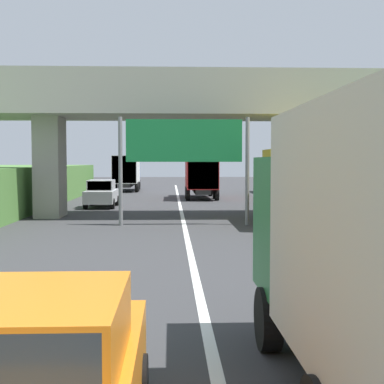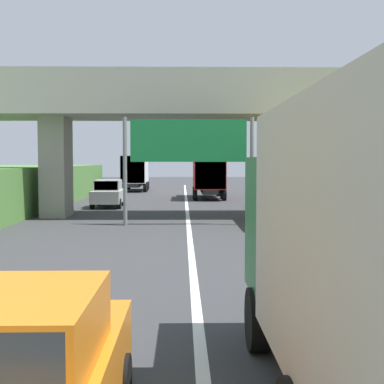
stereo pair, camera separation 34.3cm
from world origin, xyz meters
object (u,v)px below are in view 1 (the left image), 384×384
(truck_blue, at_px, (127,171))
(car_silver, at_px, (102,194))
(truck_yellow, at_px, (293,182))
(truck_red, at_px, (201,174))
(construction_barrel_4, at_px, (347,222))
(overhead_highway_sign, at_px, (184,147))

(truck_blue, relative_size, car_silver, 1.78)
(truck_yellow, height_order, truck_red, same)
(truck_blue, bearing_deg, construction_barrel_4, -70.19)
(car_silver, xyz_separation_m, construction_barrel_4, (11.39, -12.67, -0.40))
(truck_blue, height_order, truck_red, same)
(truck_blue, distance_m, truck_red, 12.67)
(truck_blue, xyz_separation_m, car_silver, (-0.09, -18.71, -1.08))
(truck_yellow, bearing_deg, overhead_highway_sign, -174.09)
(truck_yellow, relative_size, construction_barrel_4, 8.11)
(truck_yellow, relative_size, truck_blue, 1.00)
(truck_red, bearing_deg, overhead_highway_sign, -95.62)
(truck_red, bearing_deg, truck_blue, 121.27)
(truck_red, height_order, construction_barrel_4, truck_red)
(overhead_highway_sign, bearing_deg, truck_blue, 99.70)
(truck_yellow, bearing_deg, truck_red, 101.11)
(truck_red, bearing_deg, construction_barrel_4, -77.05)
(overhead_highway_sign, distance_m, truck_yellow, 5.34)
(truck_yellow, height_order, car_silver, truck_yellow)
(truck_yellow, xyz_separation_m, truck_red, (-3.34, 17.02, 0.00))
(overhead_highway_sign, relative_size, truck_yellow, 0.81)
(truck_yellow, height_order, construction_barrel_4, truck_yellow)
(truck_blue, height_order, car_silver, truck_blue)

